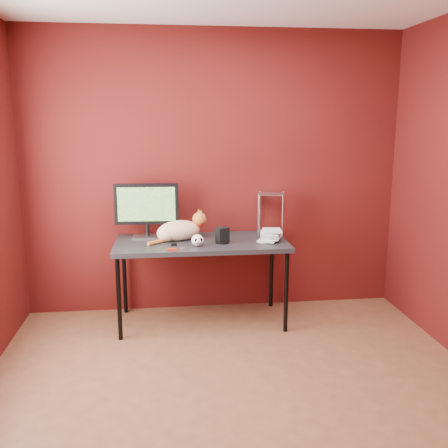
{
  "coord_description": "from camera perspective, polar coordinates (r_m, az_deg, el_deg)",
  "views": [
    {
      "loc": [
        -0.45,
        -2.87,
        1.8
      ],
      "look_at": [
        0.03,
        1.15,
        0.94
      ],
      "focal_mm": 40.0,
      "sensor_mm": 36.0,
      "label": 1
    }
  ],
  "objects": [
    {
      "name": "pocket_knife",
      "position": [
        4.08,
        -5.96,
        -2.91
      ],
      "size": [
        0.08,
        0.02,
        0.02
      ],
      "primitive_type": "cube",
      "rotation": [
        0.0,
        0.0,
        0.01
      ],
      "color": "#B21D0D",
      "rests_on": "desk"
    },
    {
      "name": "cat",
      "position": [
        4.4,
        -5.11,
        -0.69
      ],
      "size": [
        0.52,
        0.33,
        0.26
      ],
      "rotation": [
        0.0,
        0.0,
        0.26
      ],
      "color": "orange",
      "rests_on": "desk"
    },
    {
      "name": "book_stack",
      "position": [
        4.33,
        4.42,
        5.01
      ],
      "size": [
        0.24,
        0.26,
        1.06
      ],
      "rotation": [
        0.0,
        0.0,
        -0.32
      ],
      "color": "beige",
      "rests_on": "desk"
    },
    {
      "name": "skull_mug",
      "position": [
        4.19,
        -3.05,
        -1.86
      ],
      "size": [
        0.1,
        0.1,
        0.1
      ],
      "rotation": [
        0.0,
        0.0,
        0.15
      ],
      "color": "white",
      "rests_on": "desk"
    },
    {
      "name": "desk",
      "position": [
        4.39,
        -2.62,
        -2.59
      ],
      "size": [
        1.5,
        0.7,
        0.75
      ],
      "color": "black",
      "rests_on": "ground"
    },
    {
      "name": "black_gadget",
      "position": [
        4.23,
        -5.75,
        -2.32
      ],
      "size": [
        0.05,
        0.03,
        0.02
      ],
      "primitive_type": "cube",
      "rotation": [
        0.0,
        0.0,
        -0.03
      ],
      "color": "black",
      "rests_on": "desk"
    },
    {
      "name": "speaker",
      "position": [
        4.29,
        -0.19,
        -1.36
      ],
      "size": [
        0.12,
        0.12,
        0.14
      ],
      "rotation": [
        0.0,
        0.0,
        0.39
      ],
      "color": "black",
      "rests_on": "desk"
    },
    {
      "name": "washer",
      "position": [
        4.13,
        -4.77,
        -2.8
      ],
      "size": [
        0.04,
        0.04,
        0.0
      ],
      "primitive_type": "cylinder",
      "color": "#A3A2A7",
      "rests_on": "desk"
    },
    {
      "name": "wire_rack",
      "position": [
        4.66,
        5.38,
        1.26
      ],
      "size": [
        0.26,
        0.23,
        0.38
      ],
      "rotation": [
        0.0,
        0.0,
        -0.24
      ],
      "color": "#A3A2A7",
      "rests_on": "desk"
    },
    {
      "name": "room",
      "position": [
        2.92,
        2.14,
        4.94
      ],
      "size": [
        3.52,
        3.52,
        2.61
      ],
      "color": "brown",
      "rests_on": "ground"
    },
    {
      "name": "monitor",
      "position": [
        4.49,
        -8.83,
        1.84
      ],
      "size": [
        0.57,
        0.19,
        0.49
      ],
      "rotation": [
        0.0,
        0.0,
        -0.04
      ],
      "color": "#A3A2A7",
      "rests_on": "desk"
    }
  ]
}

